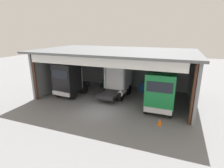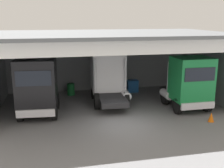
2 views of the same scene
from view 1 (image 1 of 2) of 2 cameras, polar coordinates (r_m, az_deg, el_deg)
The scene contains 8 objects.
ground_plane at distance 16.03m, azimuth -3.68°, elevation -8.58°, with size 80.00×80.00×0.00m, color slate.
workshop_shed at distance 19.26m, azimuth 2.08°, elevation 6.86°, with size 15.84×9.27×5.07m.
truck_black_center_left_bay at distance 19.50m, azimuth -14.00°, elevation 1.51°, with size 2.57×4.46×3.68m.
truck_white_left_bay at distance 19.28m, azimuth 1.97°, elevation 2.06°, with size 2.57×5.16×3.78m.
truck_green_right_bay at distance 15.60m, azimuth 15.38°, elevation -2.59°, with size 2.54×4.30×3.57m.
oil_drum at distance 22.62m, azimuth -2.44°, elevation 0.24°, with size 0.58×0.58×0.92m, color #197233.
tool_cart at distance 21.07m, azimuth 10.16°, elevation -1.13°, with size 0.90×0.60×1.00m, color #1E59A5.
traffic_cone at distance 14.01m, azimuth 15.25°, elevation -11.79°, with size 0.36×0.36×0.56m, color orange.
Camera 1 is at (6.11, -13.17, 6.78)m, focal length 28.10 mm.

